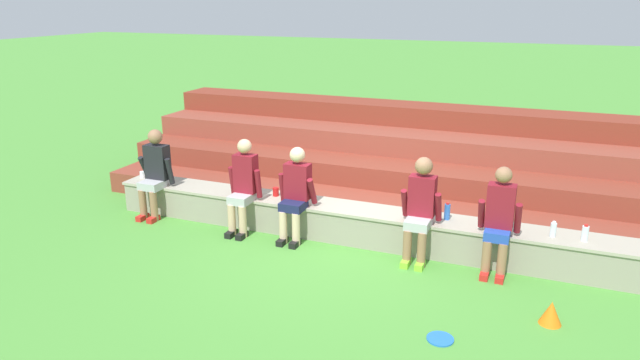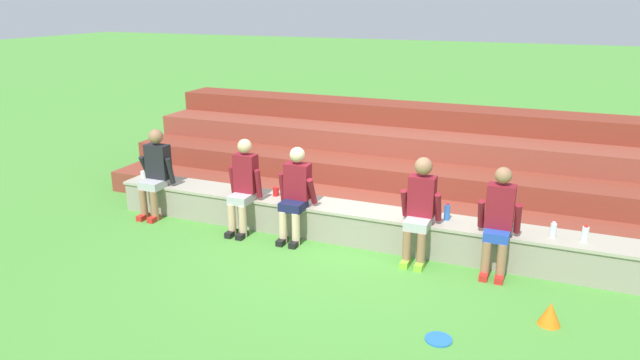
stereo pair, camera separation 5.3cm
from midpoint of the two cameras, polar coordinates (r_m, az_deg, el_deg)
The scene contains 15 objects.
ground_plane at distance 7.98m, azimuth 2.45°, elevation -6.55°, with size 80.00×80.00×0.00m, color #4C9338.
stone_seating_wall at distance 8.12m, azimuth 3.12°, elevation -4.18°, with size 7.44×0.58×0.48m.
brick_bleachers at distance 10.15m, azimuth 7.54°, elevation 1.82°, with size 9.16×3.11×1.41m.
person_far_left at distance 9.20m, azimuth -15.86°, elevation 0.91°, with size 0.55×0.56×1.36m.
person_left_of_center at distance 8.29m, azimuth -7.43°, elevation -0.45°, with size 0.50×0.55×1.37m.
person_center at distance 7.96m, azimuth -2.28°, elevation -1.19°, with size 0.53×0.55×1.32m.
person_right_of_center at distance 7.44m, azimuth 10.08°, elevation -2.66°, with size 0.52×0.58×1.36m.
person_far_right at distance 7.30m, azimuth 17.50°, elevation -3.75°, with size 0.51×0.49×1.35m.
water_bottle_center_gap at distance 7.74m, azimuth 12.68°, elevation -3.10°, with size 0.08×0.08×0.23m.
water_bottle_near_left at distance 7.57m, azimuth 22.31°, elevation -4.64°, with size 0.07×0.07×0.20m.
water_bottle_near_right at distance 7.59m, azimuth 24.99°, elevation -4.88°, with size 0.08×0.08×0.21m.
plastic_cup_right_end at distance 8.49m, azimuth -4.21°, elevation -1.16°, with size 0.09×0.09×0.13m, color red.
plastic_cup_middle at distance 9.75m, azimuth -16.96°, elevation 0.54°, with size 0.09×0.09×0.11m, color white.
frisbee at distance 6.08m, azimuth 11.93°, elevation -15.21°, with size 0.27×0.27×0.02m, color blue.
sports_cone at distance 6.60m, azimuth 22.07°, elevation -12.19°, with size 0.23×0.23×0.26m, color orange.
Camera 2 is at (2.49, -6.85, 3.27)m, focal length 32.26 mm.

